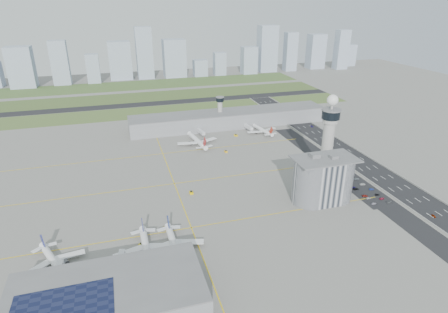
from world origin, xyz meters
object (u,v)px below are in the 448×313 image
object	(u,v)px
jet_bridge_near_1	(119,271)
airplane_near_b	(146,246)
airplane_near_c	(174,242)
car_lot_11	(356,179)
jet_bridge_far_1	(245,127)
car_lot_7	(382,198)
admin_building	(323,179)
tug_2	(142,244)
secondary_tower	(220,109)
car_lot_1	(369,198)
airplane_far_b	(262,127)
airplane_near_a	(53,259)
car_lot_0	(374,203)
car_lot_3	(356,189)
car_lot_5	(346,182)
tug_3	(191,192)
airplane_far_a	(197,138)
jet_bridge_near_0	(54,283)
car_lot_4	(353,187)
tug_0	(63,260)
jet_bridge_far_0	(198,131)
tug_1	(167,227)
tug_4	(226,151)
car_hw_1	(347,154)
car_lot_8	(377,195)
car_hw_0	(434,216)
car_lot_6	(389,202)
car_hw_2	(312,126)
control_tower	(329,134)
tug_5	(236,135)
car_lot_2	(365,196)
car_hw_4	(277,112)
jet_bridge_near_2	(179,260)

from	to	relation	value
jet_bridge_near_1	airplane_near_b	bearing A→B (deg)	-38.89
airplane_near_c	car_lot_11	distance (m)	153.97
jet_bridge_far_1	car_lot_7	distance (m)	170.62
admin_building	tug_2	distance (m)	124.17
secondary_tower	car_lot_1	distance (m)	189.51
airplane_far_b	airplane_near_a	bearing A→B (deg)	122.13
airplane_near_c	airplane_far_b	distance (m)	203.61
airplane_near_b	car_lot_0	world-z (taller)	airplane_near_b
jet_bridge_near_1	car_lot_3	xyz separation A→B (m)	(166.66, 44.24, -2.24)
jet_bridge_far_1	tug_2	bearing A→B (deg)	-45.49
car_lot_5	airplane_near_b	bearing A→B (deg)	106.03
tug_3	car_lot_0	bearing A→B (deg)	-22.77
airplane_far_a	jet_bridge_near_0	size ratio (longest dim) A/B	3.26
airplane_far_a	car_lot_4	world-z (taller)	airplane_far_a
airplane_near_a	tug_0	distance (m)	6.64
airplane_near_c	car_lot_5	distance (m)	143.04
jet_bridge_far_0	tug_1	distance (m)	168.04
admin_building	tug_2	size ratio (longest dim) A/B	13.77
secondary_tower	tug_1	distance (m)	196.21
secondary_tower	car_lot_3	bearing A→B (deg)	-72.16
tug_4	car_lot_11	world-z (taller)	tug_4
tug_0	car_hw_1	world-z (taller)	tug_0
car_lot_8	car_lot_4	bearing A→B (deg)	37.35
airplane_near_b	car_hw_0	xyz separation A→B (m)	(177.30, -13.70, -5.16)
admin_building	airplane_near_b	world-z (taller)	admin_building
jet_bridge_near_1	tug_0	world-z (taller)	jet_bridge_near_1
airplane_far_b	tug_0	size ratio (longest dim) A/B	11.87
car_lot_0	car_lot_5	xyz separation A→B (m)	(0.19, 32.16, 0.06)
car_lot_6	car_lot_3	bearing A→B (deg)	19.40
airplane_near_b	car_hw_2	world-z (taller)	airplane_near_b
control_tower	airplane_far_a	bearing A→B (deg)	128.76
secondary_tower	car_lot_4	size ratio (longest dim) A/B	9.80
tug_2	jet_bridge_far_0	bearing A→B (deg)	124.25
tug_5	car_lot_4	size ratio (longest dim) A/B	1.06
airplane_near_c	tug_3	world-z (taller)	airplane_near_c
tug_1	car_lot_8	distance (m)	146.87
car_lot_0	car_hw_1	xyz separation A→B (m)	(31.52, 79.00, 0.10)
car_lot_5	car_lot_6	bearing A→B (deg)	-161.40
car_lot_3	car_hw_2	distance (m)	141.18
car_lot_7	car_lot_3	bearing A→B (deg)	17.53
admin_building	car_hw_1	distance (m)	89.94
car_lot_1	car_lot_3	distance (m)	14.02
jet_bridge_far_1	tug_0	world-z (taller)	jet_bridge_far_1
control_tower	jet_bridge_far_1	bearing A→B (deg)	99.16
car_lot_1	jet_bridge_near_0	bearing A→B (deg)	93.68
jet_bridge_near_0	car_lot_2	distance (m)	199.53
tug_0	car_hw_4	size ratio (longest dim) A/B	1.03
airplane_near_b	secondary_tower	bearing A→B (deg)	153.42
tug_1	car_lot_2	size ratio (longest dim) A/B	0.88
jet_bridge_near_2	tug_5	xyz separation A→B (m)	(89.21, 175.87, -1.85)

